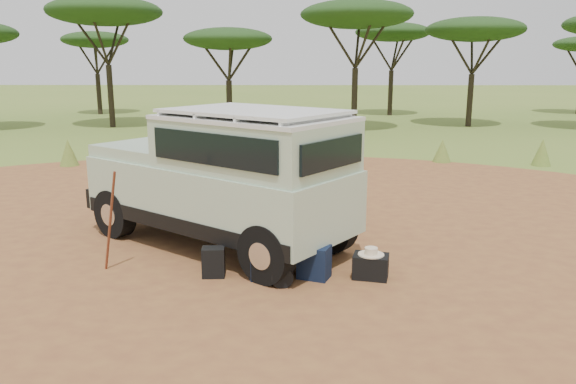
{
  "coord_description": "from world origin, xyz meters",
  "views": [
    {
      "loc": [
        1.14,
        -9.16,
        3.24
      ],
      "look_at": [
        1.03,
        0.42,
        1.0
      ],
      "focal_mm": 35.0,
      "sensor_mm": 36.0,
      "label": 1
    }
  ],
  "objects_px": {
    "duffel_navy": "(314,262)",
    "safari_vehicle": "(224,181)",
    "backpack_black": "(213,262)",
    "walking_staff": "(110,222)",
    "backpack_navy": "(262,262)",
    "hard_case": "(371,267)",
    "backpack_olive": "(313,248)"
  },
  "relations": [
    {
      "from": "duffel_navy",
      "to": "safari_vehicle",
      "type": "bearing_deg",
      "value": 156.11
    },
    {
      "from": "backpack_black",
      "to": "safari_vehicle",
      "type": "bearing_deg",
      "value": 86.25
    },
    {
      "from": "walking_staff",
      "to": "backpack_navy",
      "type": "xyz_separation_m",
      "value": [
        2.36,
        -0.25,
        -0.55
      ]
    },
    {
      "from": "backpack_navy",
      "to": "duffel_navy",
      "type": "height_order",
      "value": "backpack_navy"
    },
    {
      "from": "safari_vehicle",
      "to": "walking_staff",
      "type": "relative_size",
      "value": 3.13
    },
    {
      "from": "walking_staff",
      "to": "hard_case",
      "type": "xyz_separation_m",
      "value": [
        4.02,
        -0.23,
        -0.63
      ]
    },
    {
      "from": "safari_vehicle",
      "to": "backpack_olive",
      "type": "bearing_deg",
      "value": 6.07
    },
    {
      "from": "backpack_olive",
      "to": "walking_staff",
      "type": "bearing_deg",
      "value": -166.87
    },
    {
      "from": "hard_case",
      "to": "backpack_navy",
      "type": "bearing_deg",
      "value": -165.98
    },
    {
      "from": "backpack_navy",
      "to": "duffel_navy",
      "type": "relative_size",
      "value": 1.03
    },
    {
      "from": "safari_vehicle",
      "to": "hard_case",
      "type": "relative_size",
      "value": 9.93
    },
    {
      "from": "backpack_olive",
      "to": "backpack_black",
      "type": "bearing_deg",
      "value": -153.03
    },
    {
      "from": "backpack_black",
      "to": "backpack_olive",
      "type": "relative_size",
      "value": 0.84
    },
    {
      "from": "safari_vehicle",
      "to": "duffel_navy",
      "type": "distance_m",
      "value": 2.36
    },
    {
      "from": "backpack_olive",
      "to": "duffel_navy",
      "type": "height_order",
      "value": "backpack_olive"
    },
    {
      "from": "walking_staff",
      "to": "backpack_black",
      "type": "bearing_deg",
      "value": -63.91
    },
    {
      "from": "duffel_navy",
      "to": "hard_case",
      "type": "distance_m",
      "value": 0.86
    },
    {
      "from": "safari_vehicle",
      "to": "backpack_olive",
      "type": "relative_size",
      "value": 9.3
    },
    {
      "from": "safari_vehicle",
      "to": "hard_case",
      "type": "xyz_separation_m",
      "value": [
        2.39,
        -1.52,
        -1.01
      ]
    },
    {
      "from": "walking_staff",
      "to": "duffel_navy",
      "type": "xyz_separation_m",
      "value": [
        3.16,
        -0.24,
        -0.56
      ]
    },
    {
      "from": "safari_vehicle",
      "to": "backpack_black",
      "type": "relative_size",
      "value": 11.11
    },
    {
      "from": "safari_vehicle",
      "to": "hard_case",
      "type": "distance_m",
      "value": 3.01
    },
    {
      "from": "duffel_navy",
      "to": "walking_staff",
      "type": "bearing_deg",
      "value": -163.29
    },
    {
      "from": "walking_staff",
      "to": "backpack_black",
      "type": "xyz_separation_m",
      "value": [
        1.61,
        -0.2,
        -0.58
      ]
    },
    {
      "from": "backpack_navy",
      "to": "safari_vehicle",
      "type": "bearing_deg",
      "value": 100.46
    },
    {
      "from": "safari_vehicle",
      "to": "duffel_navy",
      "type": "bearing_deg",
      "value": -7.87
    },
    {
      "from": "backpack_black",
      "to": "duffel_navy",
      "type": "height_order",
      "value": "duffel_navy"
    },
    {
      "from": "safari_vehicle",
      "to": "backpack_black",
      "type": "height_order",
      "value": "safari_vehicle"
    },
    {
      "from": "hard_case",
      "to": "duffel_navy",
      "type": "bearing_deg",
      "value": -165.95
    },
    {
      "from": "backpack_olive",
      "to": "duffel_navy",
      "type": "xyz_separation_m",
      "value": [
        0.01,
        -0.61,
        -0.02
      ]
    },
    {
      "from": "backpack_olive",
      "to": "duffel_navy",
      "type": "distance_m",
      "value": 0.61
    },
    {
      "from": "safari_vehicle",
      "to": "backpack_navy",
      "type": "bearing_deg",
      "value": -27.4
    }
  ]
}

